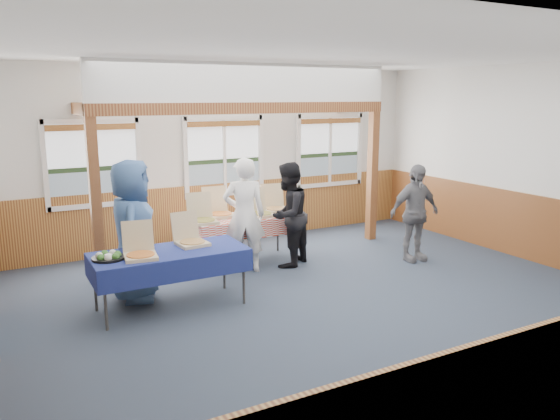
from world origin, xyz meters
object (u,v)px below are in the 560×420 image
object	(u,v)px
woman_black	(288,215)
person_grey	(415,213)
table_left	(169,255)
woman_white	(244,215)
man_blue	(133,231)
table_right	(244,220)

from	to	relation	value
woman_black	person_grey	distance (m)	2.10
table_left	woman_white	distance (m)	1.74
woman_white	man_blue	bearing A→B (deg)	31.75
table_right	man_blue	xyz separation A→B (m)	(-2.00, -0.86, 0.25)
man_blue	person_grey	bearing A→B (deg)	-76.70
man_blue	woman_black	bearing A→B (deg)	-64.05
table_left	person_grey	xyz separation A→B (m)	(4.16, 0.11, 0.10)
table_right	woman_white	distance (m)	0.55
woman_white	person_grey	distance (m)	2.82
man_blue	person_grey	size ratio (longest dim) A/B	1.18
woman_black	table_right	bearing A→B (deg)	-79.16
woman_black	person_grey	bearing A→B (deg)	125.72
woman_black	man_blue	world-z (taller)	man_blue
man_blue	woman_white	bearing A→B (deg)	-59.18
person_grey	man_blue	bearing A→B (deg)	177.68
table_right	person_grey	xyz separation A→B (m)	(2.49, -1.27, 0.11)
table_right	woman_black	distance (m)	0.76
table_left	table_right	distance (m)	2.17
man_blue	person_grey	world-z (taller)	man_blue
table_left	table_right	world-z (taller)	same
person_grey	woman_black	bearing A→B (deg)	162.30
table_right	person_grey	distance (m)	2.79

